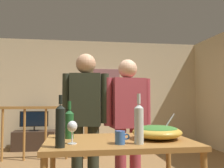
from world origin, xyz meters
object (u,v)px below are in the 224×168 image
Objects in this scene: salad_bowl at (157,131)px; mug_blue at (120,137)px; person_standing_left at (86,114)px; person_standing_right at (128,116)px; wine_bottle_clear at (139,123)px; tv_console at (34,140)px; wine_glass at (72,127)px; framed_picture at (107,82)px; flat_screen_tv at (34,119)px; stair_railing at (46,126)px; wine_bottle_dark at (60,125)px; wine_bottle_green at (69,123)px; serving_table at (119,150)px.

salad_bowl is 0.40m from mug_blue.
person_standing_right is (0.49, 0.00, -0.03)m from person_standing_left.
wine_bottle_clear reaches higher than salad_bowl.
tv_console is 5.15× the size of wine_glass.
person_standing_right is at bearing -92.96° from framed_picture.
mug_blue is at bearing -72.48° from flat_screen_tv.
wine_bottle_dark is at bearing -81.88° from stair_railing.
wine_bottle_green is 0.52m from mug_blue.
tv_console is 4.09m from salad_bowl.
framed_picture is 1.76× the size of wine_bottle_dark.
wine_bottle_dark is (-0.58, -0.05, -0.00)m from wine_bottle_clear.
wine_bottle_green is at bearing 95.93° from wine_glass.
person_standing_right reaches higher than tv_console.
wine_bottle_dark reaches higher than wine_bottle_green.
serving_table is at bearing 82.66° from mug_blue.
salad_bowl is 1.31× the size of wine_bottle_green.
person_standing_right is at bearing 55.34° from wine_glass.
serving_table is 0.85m from person_standing_right.
serving_table is 0.85m from person_standing_left.
serving_table is 0.49m from wine_bottle_green.
wine_bottle_clear is at bearing -8.66° from wine_glass.
flat_screen_tv is at bearing 101.21° from wine_bottle_dark.
person_standing_right reaches higher than stair_railing.
framed_picture is 2.03m from stair_railing.
person_standing_left is at bearing -71.09° from tv_console.
wine_glass is 0.46× the size of wine_bottle_clear.
mug_blue is 1.02m from person_standing_right.
person_standing_right is at bearing 72.50° from serving_table.
person_standing_right is (-0.17, -3.22, -0.59)m from framed_picture.
flat_screen_tv is 1.64× the size of wine_bottle_dark.
wine_glass is at bearing -160.64° from serving_table.
wine_bottle_clear is at bearing -70.65° from flat_screen_tv.
flat_screen_tv is 0.50× the size of serving_table.
serving_table is at bearing -95.87° from framed_picture.
wine_bottle_green is at bearing 162.19° from serving_table.
wine_bottle_clear is 0.24× the size of person_standing_right.
wine_glass is at bearing -84.07° from wine_bottle_green.
tv_console is at bearing 102.66° from wine_glass.
wine_bottle_dark is at bearing -101.67° from framed_picture.
person_standing_left is (-0.22, 0.98, 0.12)m from mug_blue.
serving_table is at bearing 19.36° from wine_glass.
flat_screen_tv is at bearing 108.76° from serving_table.
wine_bottle_dark is (-0.80, -0.25, 0.09)m from salad_bowl.
wine_bottle_clear reaches higher than tv_console.
framed_picture is at bearing 88.80° from salad_bowl.
salad_bowl is 1.14× the size of wine_bottle_dark.
wine_glass reaches higher than mug_blue.
wine_bottle_clear is at bearing -136.04° from salad_bowl.
wine_bottle_dark is (-0.88, -4.26, -0.58)m from framed_picture.
wine_bottle_dark is at bearing -175.10° from wine_bottle_clear.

